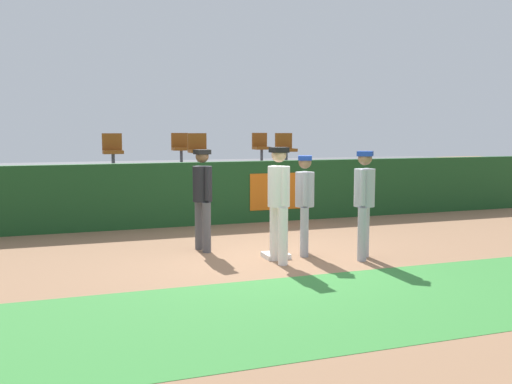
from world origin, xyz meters
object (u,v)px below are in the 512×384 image
object	(u,v)px
seat_front_center	(198,148)
first_base	(276,255)
player_runner_visitor	(364,197)
player_fielder_home	(279,196)
player_umpire	(202,193)
seat_front_right	(285,147)
player_coach_visitor	(305,198)
seat_back_right	(261,146)
seat_front_left	(113,149)
seat_back_center	(181,146)

from	to	relation	value
seat_front_center	first_base	bearing A→B (deg)	-88.96
player_runner_visitor	seat_front_center	xyz separation A→B (m)	(-1.43, 5.63, 0.65)
player_fielder_home	player_umpire	size ratio (longest dim) A/B	1.04
seat_front_right	player_fielder_home	bearing A→B (deg)	-113.20
player_coach_visitor	seat_back_right	size ratio (longest dim) A/B	2.01
first_base	seat_front_left	world-z (taller)	seat_front_left
player_runner_visitor	first_base	bearing A→B (deg)	-74.52
player_runner_visitor	seat_back_center	size ratio (longest dim) A/B	2.12
player_coach_visitor	player_umpire	size ratio (longest dim) A/B	0.95
player_runner_visitor	seat_front_right	bearing A→B (deg)	-151.33
seat_front_center	seat_back_center	bearing A→B (deg)	92.10
seat_front_right	seat_front_center	bearing A→B (deg)	180.00
player_umpire	player_coach_visitor	bearing A→B (deg)	49.38
first_base	player_fielder_home	xyz separation A→B (m)	(-0.08, -0.32, 1.03)
seat_front_center	player_fielder_home	bearing A→B (deg)	-89.86
seat_front_right	seat_back_center	bearing A→B (deg)	143.08
player_coach_visitor	player_runner_visitor	bearing A→B (deg)	77.32
player_fielder_home	seat_front_center	bearing A→B (deg)	176.95
player_fielder_home	player_runner_visitor	distance (m)	1.43
player_runner_visitor	player_coach_visitor	size ratio (longest dim) A/B	1.05
player_coach_visitor	player_fielder_home	bearing A→B (deg)	-34.25
player_coach_visitor	seat_front_right	distance (m)	5.35
player_runner_visitor	seat_front_center	bearing A→B (deg)	-128.00
player_umpire	seat_front_right	bearing A→B (deg)	131.06
seat_back_right	player_umpire	bearing A→B (deg)	-118.43
seat_front_center	seat_front_right	xyz separation A→B (m)	(2.33, -0.00, -0.00)
seat_back_right	seat_front_right	bearing A→B (deg)	-89.03
first_base	seat_back_right	world-z (taller)	seat_back_right
player_fielder_home	player_runner_visitor	size ratio (longest dim) A/B	1.04
seat_back_right	seat_front_center	bearing A→B (deg)	-141.95
player_coach_visitor	player_umpire	world-z (taller)	player_umpire
seat_front_left	seat_front_right	bearing A→B (deg)	0.00
player_coach_visitor	seat_back_right	bearing A→B (deg)	-169.22
player_fielder_home	seat_front_center	size ratio (longest dim) A/B	2.20
player_fielder_home	seat_front_left	bearing A→B (deg)	-162.17
seat_back_right	seat_back_center	distance (m)	2.37
seat_front_center	seat_back_right	world-z (taller)	same
seat_back_center	seat_front_center	bearing A→B (deg)	-87.90
player_fielder_home	seat_back_center	world-z (taller)	seat_back_center
seat_front_left	seat_back_center	size ratio (longest dim) A/B	1.00
seat_front_center	seat_back_right	distance (m)	2.92
player_coach_visitor	seat_front_right	bearing A→B (deg)	-174.15
seat_back_right	seat_front_left	xyz separation A→B (m)	(-4.36, -1.80, 0.00)
seat_front_right	seat_back_right	distance (m)	1.80
player_coach_visitor	seat_back_right	world-z (taller)	seat_back_right
player_umpire	seat_back_center	bearing A→B (deg)	161.00
seat_back_right	first_base	bearing A→B (deg)	-107.78
seat_back_center	player_umpire	bearing A→B (deg)	-98.16
first_base	player_runner_visitor	xyz separation A→B (m)	(1.33, -0.55, 0.99)
seat_front_center	player_umpire	bearing A→B (deg)	-102.50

